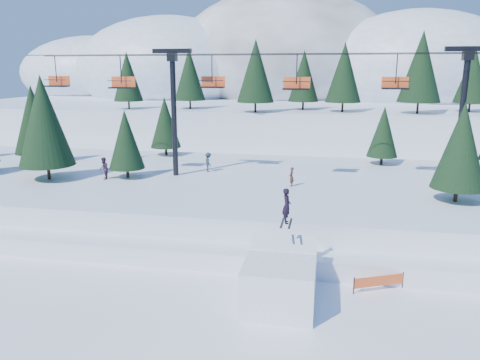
# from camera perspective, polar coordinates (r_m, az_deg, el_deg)

# --- Properties ---
(ground) EXTENTS (160.00, 160.00, 0.00)m
(ground) POSITION_cam_1_polar(r_m,az_deg,el_deg) (22.08, 0.22, -17.04)
(ground) COLOR white
(ground) RESTS_ON ground
(mid_shelf) EXTENTS (70.00, 22.00, 2.50)m
(mid_shelf) POSITION_cam_1_polar(r_m,az_deg,el_deg) (38.21, 5.17, -1.78)
(mid_shelf) COLOR white
(mid_shelf) RESTS_ON ground
(berm) EXTENTS (70.00, 6.00, 1.10)m
(berm) POSITION_cam_1_polar(r_m,az_deg,el_deg) (28.97, 3.15, -8.19)
(berm) COLOR white
(berm) RESTS_ON ground
(mountain_ridge) EXTENTS (119.00, 61.12, 26.46)m
(mountain_ridge) POSITION_cam_1_polar(r_m,az_deg,el_deg) (92.51, 5.57, 12.30)
(mountain_ridge) COLOR white
(mountain_ridge) RESTS_ON ground
(jump_kicker) EXTENTS (3.37, 4.59, 5.42)m
(jump_kicker) POSITION_cam_1_polar(r_m,az_deg,el_deg) (23.31, 4.95, -11.86)
(jump_kicker) COLOR white
(jump_kicker) RESTS_ON ground
(chairlift) EXTENTS (46.02, 3.21, 10.28)m
(chairlift) POSITION_cam_1_polar(r_m,az_deg,el_deg) (36.93, 6.62, 10.37)
(chairlift) COLOR black
(chairlift) RESTS_ON mid_shelf
(conifer_stand) EXTENTS (64.49, 16.44, 10.22)m
(conifer_stand) POSITION_cam_1_polar(r_m,az_deg,el_deg) (37.96, 14.89, 6.50)
(conifer_stand) COLOR black
(conifer_stand) RESTS_ON mid_shelf
(distant_skiers) EXTENTS (31.66, 8.22, 1.80)m
(distant_skiers) POSITION_cam_1_polar(r_m,az_deg,el_deg) (38.84, 0.80, 1.71)
(distant_skiers) COLOR #1F3824
(distant_skiers) RESTS_ON mid_shelf
(banner_near) EXTENTS (2.61, 1.22, 0.90)m
(banner_near) POSITION_cam_1_polar(r_m,az_deg,el_deg) (25.64, 16.56, -11.74)
(banner_near) COLOR black
(banner_near) RESTS_ON ground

